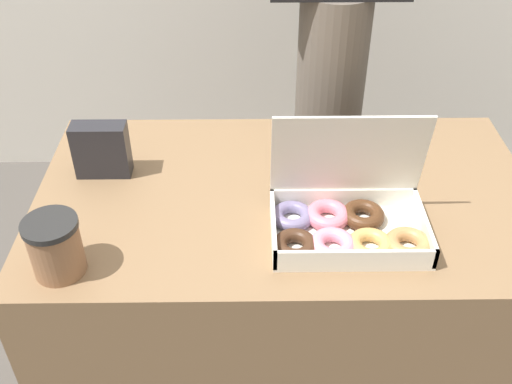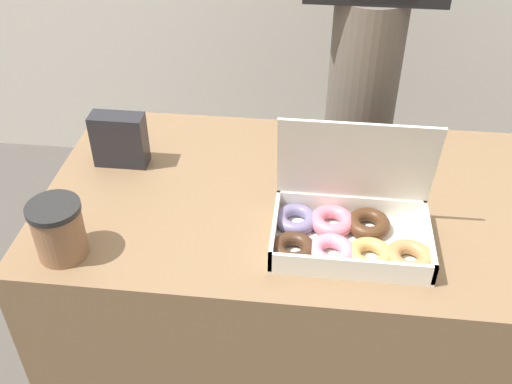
{
  "view_description": "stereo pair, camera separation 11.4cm",
  "coord_description": "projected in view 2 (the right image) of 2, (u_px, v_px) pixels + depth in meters",
  "views": [
    {
      "loc": [
        -0.08,
        -1.07,
        1.54
      ],
      "look_at": [
        -0.07,
        -0.17,
        0.84
      ],
      "focal_mm": 42.0,
      "sensor_mm": 36.0,
      "label": 1
    },
    {
      "loc": [
        0.03,
        -1.07,
        1.54
      ],
      "look_at": [
        -0.07,
        -0.17,
        0.84
      ],
      "focal_mm": 42.0,
      "sensor_mm": 36.0,
      "label": 2
    }
  ],
  "objects": [
    {
      "name": "table",
      "position": [
        290.0,
        302.0,
        1.56
      ],
      "size": [
        1.13,
        0.65,
        0.71
      ],
      "color": "brown",
      "rests_on": "ground_plane"
    },
    {
      "name": "ground_plane",
      "position": [
        286.0,
        383.0,
        1.78
      ],
      "size": [
        14.0,
        14.0,
        0.0
      ],
      "primitive_type": "plane",
      "color": "#4C4742"
    },
    {
      "name": "napkin_holder",
      "position": [
        120.0,
        140.0,
        1.41
      ],
      "size": [
        0.13,
        0.05,
        0.13
      ],
      "color": "#232328",
      "rests_on": "table"
    },
    {
      "name": "donut_box",
      "position": [
        347.0,
        229.0,
        1.2
      ],
      "size": [
        0.34,
        0.22,
        0.25
      ],
      "color": "white",
      "rests_on": "table"
    },
    {
      "name": "coffee_cup",
      "position": [
        59.0,
        230.0,
        1.16
      ],
      "size": [
        0.1,
        0.1,
        0.12
      ],
      "color": "#8C6042",
      "rests_on": "table"
    }
  ]
}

